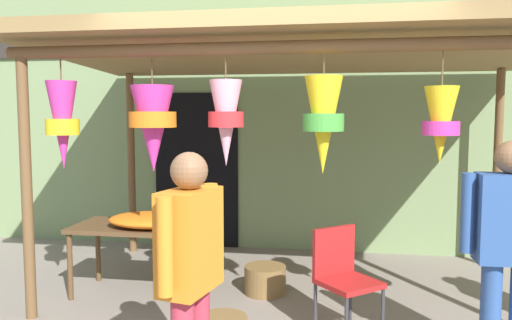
{
  "coord_description": "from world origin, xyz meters",
  "views": [
    {
      "loc": [
        0.51,
        -3.86,
        1.72
      ],
      "look_at": [
        -0.29,
        1.0,
        1.28
      ],
      "focal_mm": 35.44,
      "sensor_mm": 36.0,
      "label": 1
    }
  ],
  "objects_px": {
    "display_table": "(144,232)",
    "vendor_in_orange": "(508,241)",
    "wicker_basket_spare": "(265,280)",
    "shopper_by_bananas": "(190,266)",
    "folding_chair": "(342,272)",
    "flower_heap_on_table": "(151,220)"
  },
  "relations": [
    {
      "from": "flower_heap_on_table",
      "to": "folding_chair",
      "type": "relative_size",
      "value": 0.94
    },
    {
      "from": "folding_chair",
      "to": "shopper_by_bananas",
      "type": "xyz_separation_m",
      "value": [
        -0.84,
        -1.24,
        0.38
      ]
    },
    {
      "from": "display_table",
      "to": "folding_chair",
      "type": "relative_size",
      "value": 1.58
    },
    {
      "from": "wicker_basket_spare",
      "to": "vendor_in_orange",
      "type": "relative_size",
      "value": 0.26
    },
    {
      "from": "flower_heap_on_table",
      "to": "folding_chair",
      "type": "distance_m",
      "value": 1.87
    },
    {
      "from": "display_table",
      "to": "vendor_in_orange",
      "type": "distance_m",
      "value": 3.13
    },
    {
      "from": "folding_chair",
      "to": "wicker_basket_spare",
      "type": "distance_m",
      "value": 1.16
    },
    {
      "from": "display_table",
      "to": "folding_chair",
      "type": "bearing_deg",
      "value": -18.71
    },
    {
      "from": "folding_chair",
      "to": "wicker_basket_spare",
      "type": "bearing_deg",
      "value": 131.1
    },
    {
      "from": "folding_chair",
      "to": "vendor_in_orange",
      "type": "distance_m",
      "value": 1.21
    },
    {
      "from": "folding_chair",
      "to": "display_table",
      "type": "bearing_deg",
      "value": 161.29
    },
    {
      "from": "flower_heap_on_table",
      "to": "folding_chair",
      "type": "xyz_separation_m",
      "value": [
        1.77,
        -0.57,
        -0.23
      ]
    },
    {
      "from": "display_table",
      "to": "folding_chair",
      "type": "xyz_separation_m",
      "value": [
        1.87,
        -0.63,
        -0.09
      ]
    },
    {
      "from": "display_table",
      "to": "shopper_by_bananas",
      "type": "distance_m",
      "value": 2.16
    },
    {
      "from": "display_table",
      "to": "wicker_basket_spare",
      "type": "relative_size",
      "value": 3.3
    },
    {
      "from": "display_table",
      "to": "wicker_basket_spare",
      "type": "bearing_deg",
      "value": 9.73
    },
    {
      "from": "wicker_basket_spare",
      "to": "shopper_by_bananas",
      "type": "distance_m",
      "value": 2.21
    },
    {
      "from": "folding_chair",
      "to": "vendor_in_orange",
      "type": "bearing_deg",
      "value": -24.13
    },
    {
      "from": "wicker_basket_spare",
      "to": "shopper_by_bananas",
      "type": "height_order",
      "value": "shopper_by_bananas"
    },
    {
      "from": "folding_chair",
      "to": "vendor_in_orange",
      "type": "height_order",
      "value": "vendor_in_orange"
    },
    {
      "from": "display_table",
      "to": "flower_heap_on_table",
      "type": "height_order",
      "value": "flower_heap_on_table"
    },
    {
      "from": "vendor_in_orange",
      "to": "shopper_by_bananas",
      "type": "distance_m",
      "value": 2.04
    }
  ]
}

